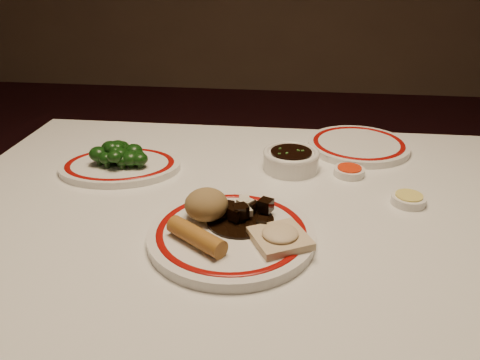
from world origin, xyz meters
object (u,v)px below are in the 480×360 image
Objects in this scene: stirfry_heap at (242,213)px; fried_wonton at (280,237)px; rice_mound at (206,204)px; dining_table at (250,255)px; broccoli_pile at (119,154)px; main_plate at (231,234)px; broccoli_plate at (120,166)px; spring_roll at (196,236)px; soy_bowl at (291,161)px.

fried_wonton is at bearing -42.40° from stirfry_heap.
rice_mound is 0.14m from fried_wonton.
broccoli_pile is at bearing 153.22° from dining_table.
main_plate is 3.11× the size of stirfry_heap.
rice_mound is 0.26× the size of broccoli_plate.
main_plate is at bearing -9.56° from spring_roll.
fried_wonton is 0.97× the size of stirfry_heap.
stirfry_heap is (0.06, 0.08, -0.00)m from spring_roll.
spring_roll is 0.36m from broccoli_plate.
broccoli_plate is 0.37m from soy_bowl.
broccoli_pile reaches higher than spring_roll.
broccoli_plate is at bearing -172.73° from soy_bowl.
dining_table is 0.13m from stirfry_heap.
rice_mound reaches higher than spring_roll.
stirfry_heap is at bearing -35.34° from broccoli_pile.
soy_bowl reaches higher than main_plate.
spring_roll is 0.85× the size of broccoli_pile.
broccoli_plate is (-0.29, 0.20, -0.02)m from stirfry_heap.
spring_roll is 0.36m from broccoli_pile.
rice_mound is 0.31m from broccoli_plate.
fried_wonton is at bearing -63.72° from dining_table.
broccoli_pile is 1.08× the size of soy_bowl.
spring_roll is 0.36m from soy_bowl.
stirfry_heap is at bearing -0.34° from spring_roll.
soy_bowl is (0.14, 0.33, -0.01)m from spring_roll.
broccoli_pile is (0.00, 0.00, 0.03)m from broccoli_plate.
broccoli_pile is at bearing 74.53° from spring_roll.
soy_bowl is (0.08, 0.25, -0.01)m from stirfry_heap.
main_plate is 3.21× the size of fried_wonton.
main_plate is 0.36m from broccoli_plate.
dining_table is 11.08× the size of spring_roll.
broccoli_pile is (-0.30, 0.15, 0.13)m from dining_table.
broccoli_plate is at bearing -104.59° from broccoli_pile.
rice_mound is 0.06m from stirfry_heap.
fried_wonton reaches higher than dining_table.
rice_mound is at bearing -118.57° from soy_bowl.
soy_bowl is at bearing 7.14° from broccoli_pile.
broccoli_plate is (-0.27, 0.24, -0.00)m from main_plate.
main_plate is 4.82× the size of rice_mound.
main_plate is 2.78× the size of broccoli_pile.
stirfry_heap is at bearing 2.70° from rice_mound.
dining_table is 0.14m from main_plate.
fried_wonton is (0.13, 0.02, -0.00)m from spring_roll.
dining_table is 0.16m from rice_mound.
soy_bowl is at bearing 87.96° from fried_wonton.
fried_wonton is (0.13, -0.06, -0.02)m from rice_mound.
dining_table is at bearing 116.28° from fried_wonton.
rice_mound is at bearing -141.01° from dining_table.
dining_table is 0.20m from spring_roll.
rice_mound is (-0.05, 0.03, 0.03)m from main_plate.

